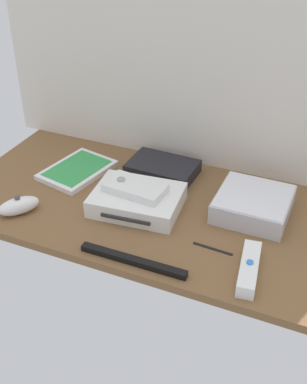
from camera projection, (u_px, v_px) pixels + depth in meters
ground_plane at (154, 209)px, 121.32cm from camera, size 100.00×48.00×2.00cm
back_wall at (193, 48)px, 121.88cm from camera, size 110.00×1.20×64.00cm
game_console at (137, 200)px, 118.91cm from camera, size 22.47×18.05×4.40cm
mini_computer at (253, 204)px, 116.66cm from camera, size 17.09×17.09×5.30cm
game_case at (77, 170)px, 133.41cm from camera, size 17.11×21.33×1.56cm
network_router at (163, 168)px, 132.31cm from camera, size 18.36×12.80×3.40cm
remote_wand at (249, 269)px, 99.63cm from camera, size 5.60×15.15×3.40cm
remote_nunchuk at (19, 206)px, 117.16cm from camera, size 9.56×10.62×5.10cm
remote_classic_pad at (135, 188)px, 117.54cm from camera, size 15.04×9.22×2.40cm
sensor_bar at (133, 260)px, 102.86cm from camera, size 24.01×1.98×1.40cm
stylus_pen at (213, 248)px, 106.82cm from camera, size 9.02×1.18×0.70cm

